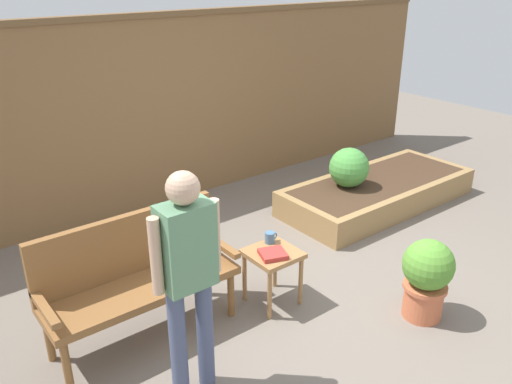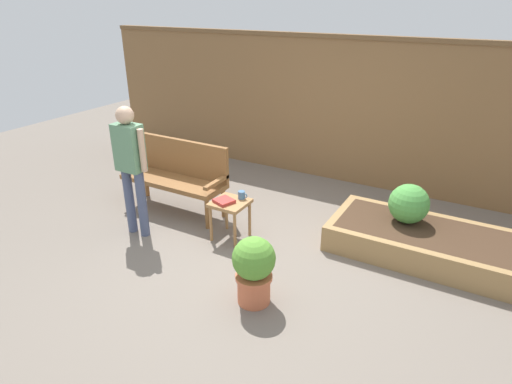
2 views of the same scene
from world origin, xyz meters
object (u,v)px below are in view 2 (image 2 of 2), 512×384
at_px(garden_bench, 177,171).
at_px(cup_on_table, 242,195).
at_px(side_table, 230,208).
at_px(person_by_bench, 131,161).
at_px(book_on_table, 224,201).
at_px(potted_boxwood, 254,268).
at_px(shrub_near_bench, 409,204).

xyz_separation_m(garden_bench, cup_on_table, (1.12, -0.20, -0.02)).
height_order(garden_bench, side_table, garden_bench).
height_order(side_table, person_by_bench, person_by_bench).
height_order(book_on_table, potted_boxwood, potted_boxwood).
bearing_deg(potted_boxwood, cup_on_table, 126.26).
xyz_separation_m(cup_on_table, potted_boxwood, (0.75, -1.02, -0.15)).
height_order(book_on_table, shrub_near_bench, shrub_near_bench).
distance_m(shrub_near_bench, person_by_bench, 3.17).
bearing_deg(book_on_table, potted_boxwood, -24.07).
bearing_deg(potted_boxwood, person_by_bench, 166.70).
bearing_deg(shrub_near_bench, book_on_table, -153.80).
bearing_deg(garden_bench, shrub_near_bench, 10.44).
bearing_deg(side_table, cup_on_table, 59.38).
relative_size(garden_bench, shrub_near_bench, 3.22).
bearing_deg(cup_on_table, person_by_bench, -152.58).
bearing_deg(person_by_bench, cup_on_table, 27.42).
xyz_separation_m(book_on_table, shrub_near_bench, (1.87, 0.92, 0.02)).
bearing_deg(cup_on_table, shrub_near_bench, 22.74).
distance_m(garden_bench, side_table, 1.10).
bearing_deg(potted_boxwood, side_table, 132.99).
relative_size(side_table, potted_boxwood, 0.71).
bearing_deg(side_table, shrub_near_bench, 25.37).
relative_size(cup_on_table, book_on_table, 0.59).
relative_size(book_on_table, shrub_near_bench, 0.45).
height_order(potted_boxwood, person_by_bench, person_by_bench).
xyz_separation_m(cup_on_table, book_on_table, (-0.12, -0.19, -0.03)).
xyz_separation_m(side_table, book_on_table, (-0.05, -0.05, 0.10)).
relative_size(garden_bench, book_on_table, 7.14).
xyz_separation_m(book_on_table, person_by_bench, (-1.00, -0.39, 0.43)).
distance_m(potted_boxwood, person_by_bench, 2.00).
bearing_deg(book_on_table, person_by_bench, -138.84).
relative_size(book_on_table, potted_boxwood, 0.30).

